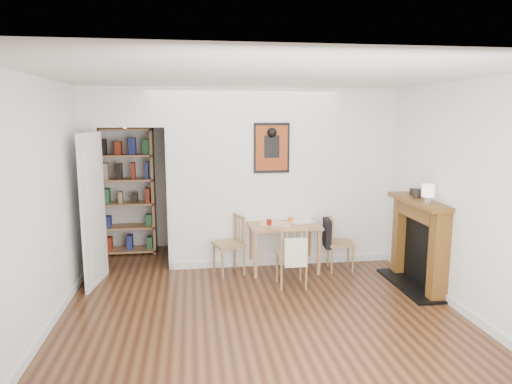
{
  "coord_description": "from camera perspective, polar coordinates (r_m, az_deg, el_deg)",
  "views": [
    {
      "loc": [
        -0.74,
        -5.11,
        2.21
      ],
      "look_at": [
        0.07,
        0.6,
        1.24
      ],
      "focal_mm": 32.0,
      "sensor_mm": 36.0,
      "label": 1
    }
  ],
  "objects": [
    {
      "name": "notebook",
      "position": [
        6.67,
        5.79,
        -3.69
      ],
      "size": [
        0.39,
        0.33,
        0.02
      ],
      "primitive_type": "cube",
      "rotation": [
        0.0,
        0.0,
        0.3
      ],
      "color": "silver",
      "rests_on": "dining_table"
    },
    {
      "name": "fireplace",
      "position": [
        6.3,
        19.75,
        -5.7
      ],
      "size": [
        0.45,
        1.25,
        1.16
      ],
      "color": "brown",
      "rests_on": "ground"
    },
    {
      "name": "placemat",
      "position": [
        6.54,
        2.47,
        -3.97
      ],
      "size": [
        0.51,
        0.44,
        0.0
      ],
      "primitive_type": "cube",
      "rotation": [
        0.0,
        0.0,
        -0.3
      ],
      "color": "beige",
      "rests_on": "dining_table"
    },
    {
      "name": "room_shell",
      "position": [
        6.57,
        -0.65,
        1.56
      ],
      "size": [
        5.2,
        5.2,
        5.2
      ],
      "color": "silver",
      "rests_on": "ground"
    },
    {
      "name": "chair_right",
      "position": [
        6.69,
        10.38,
        -6.27
      ],
      "size": [
        0.48,
        0.43,
        0.78
      ],
      "color": "#9E7D49",
      "rests_on": "ground"
    },
    {
      "name": "bookshelf",
      "position": [
        7.58,
        -15.77,
        0.04
      ],
      "size": [
        0.86,
        0.34,
        2.04
      ],
      "color": "#A8774E",
      "rests_on": "ground"
    },
    {
      "name": "red_glass",
      "position": [
        6.43,
        1.66,
        -3.8
      ],
      "size": [
        0.07,
        0.07,
        0.09
      ],
      "primitive_type": "cylinder",
      "color": "maroon",
      "rests_on": "dining_table"
    },
    {
      "name": "ceramic_jar_b",
      "position": [
        6.45,
        18.95,
        0.06
      ],
      "size": [
        0.07,
        0.07,
        0.09
      ],
      "primitive_type": "cylinder",
      "color": "black",
      "rests_on": "fireplace"
    },
    {
      "name": "ceramic_jar_a",
      "position": [
        6.23,
        19.47,
        -0.14
      ],
      "size": [
        0.1,
        0.1,
        0.12
      ],
      "primitive_type": "cylinder",
      "color": "black",
      "rests_on": "fireplace"
    },
    {
      "name": "dining_table",
      "position": [
        6.54,
        3.5,
        -4.73
      ],
      "size": [
        1.0,
        0.64,
        0.68
      ],
      "color": "#A8774E",
      "rests_on": "ground"
    },
    {
      "name": "ground",
      "position": [
        5.62,
        0.16,
        -13.64
      ],
      "size": [
        5.2,
        5.2,
        0.0
      ],
      "primitive_type": "plane",
      "color": "#57351C",
      "rests_on": "ground"
    },
    {
      "name": "chair_left",
      "position": [
        6.45,
        -3.43,
        -6.61
      ],
      "size": [
        0.53,
        0.53,
        0.84
      ],
      "color": "#9E7D49",
      "rests_on": "ground"
    },
    {
      "name": "orange_fruit",
      "position": [
        6.66,
        4.32,
        -3.42
      ],
      "size": [
        0.08,
        0.08,
        0.08
      ],
      "primitive_type": "sphere",
      "color": "#F5560C",
      "rests_on": "dining_table"
    },
    {
      "name": "chair_front",
      "position": [
        6.0,
        4.49,
        -7.81
      ],
      "size": [
        0.42,
        0.48,
        0.83
      ],
      "color": "#9E7D49",
      "rests_on": "ground"
    },
    {
      "name": "mantel_lamp",
      "position": [
        5.84,
        20.73,
        0.04
      ],
      "size": [
        0.15,
        0.15,
        0.24
      ],
      "color": "silver",
      "rests_on": "fireplace"
    }
  ]
}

